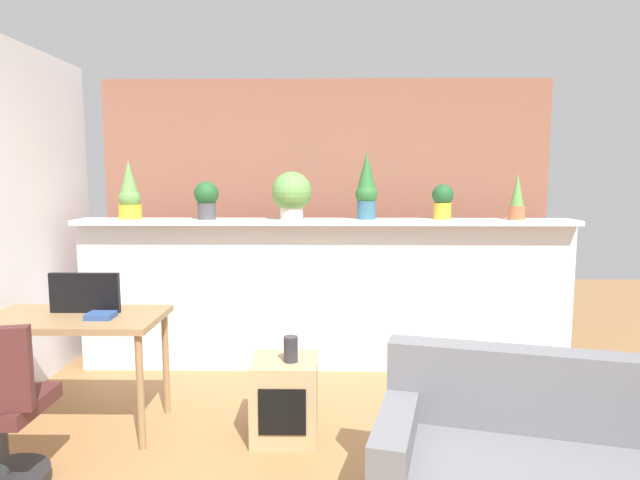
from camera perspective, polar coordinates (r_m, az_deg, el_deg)
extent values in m
cube|color=silver|center=(4.50, 0.51, -6.10)|extent=(4.07, 0.16, 1.24)
cube|color=silver|center=(4.36, 0.52, 1.97)|extent=(4.07, 0.32, 0.04)
cube|color=#935B47|center=(5.00, 0.57, 2.52)|extent=(4.07, 0.10, 2.50)
cylinder|color=gold|center=(4.65, -19.58, 2.85)|extent=(0.18, 0.18, 0.12)
sphere|color=#669E4C|center=(4.65, -19.64, 4.22)|extent=(0.17, 0.17, 0.17)
cone|color=#669E4C|center=(4.64, -19.72, 6.33)|extent=(0.15, 0.15, 0.27)
cylinder|color=#4C4C51|center=(4.44, -11.99, 3.02)|extent=(0.15, 0.15, 0.13)
sphere|color=#235B2D|center=(4.43, -12.03, 4.84)|extent=(0.20, 0.20, 0.20)
cylinder|color=silver|center=(4.34, -3.03, 2.89)|extent=(0.18, 0.18, 0.11)
sphere|color=#669E4C|center=(4.33, -3.04, 5.18)|extent=(0.32, 0.32, 0.32)
cylinder|color=#386B84|center=(4.38, 4.96, 3.20)|extent=(0.15, 0.15, 0.15)
sphere|color=#2D7033|center=(4.37, 4.98, 4.89)|extent=(0.18, 0.18, 0.18)
cone|color=#2D7033|center=(4.37, 5.01, 7.38)|extent=(0.15, 0.15, 0.31)
cylinder|color=gold|center=(4.48, 12.92, 3.03)|extent=(0.14, 0.14, 0.13)
sphere|color=#235B2D|center=(4.47, 12.97, 4.72)|extent=(0.17, 0.17, 0.17)
cylinder|color=#C66B42|center=(4.58, 20.22, 2.73)|extent=(0.13, 0.13, 0.11)
cone|color=#669E4C|center=(4.57, 20.32, 5.07)|extent=(0.11, 0.11, 0.26)
cylinder|color=#99754C|center=(3.46, -18.62, -15.11)|extent=(0.04, 0.04, 0.71)
cylinder|color=#99754C|center=(4.29, -29.25, -11.28)|extent=(0.04, 0.04, 0.71)
cylinder|color=#99754C|center=(3.90, -16.12, -12.46)|extent=(0.04, 0.04, 0.71)
cube|color=#99754C|center=(3.75, -24.84, -7.63)|extent=(1.10, 0.60, 0.04)
cube|color=black|center=(3.77, -23.80, -5.17)|extent=(0.45, 0.04, 0.26)
cylinder|color=#262628|center=(3.50, -30.57, -21.22)|extent=(0.44, 0.44, 0.07)
cylinder|color=#333333|center=(3.41, -30.79, -18.15)|extent=(0.06, 0.06, 0.34)
cube|color=tan|center=(3.48, -3.76, -16.46)|extent=(0.40, 0.40, 0.50)
cube|color=black|center=(3.31, -4.04, -17.75)|extent=(0.28, 0.04, 0.28)
cylinder|color=#2D2D33|center=(3.32, -3.14, -11.55)|extent=(0.09, 0.09, 0.16)
cube|color=#2D4C8C|center=(3.60, -22.36, -7.47)|extent=(0.16, 0.13, 0.04)
cube|color=slate|center=(2.88, 23.48, -14.64)|extent=(1.55, 0.54, 0.40)
cube|color=slate|center=(2.63, 8.21, -19.06)|extent=(0.34, 0.78, 0.16)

